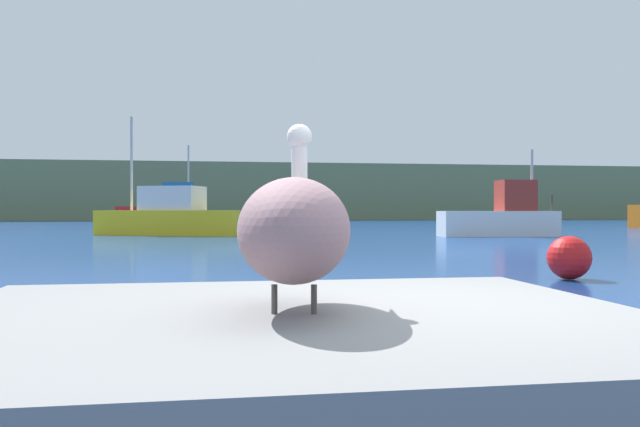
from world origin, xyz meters
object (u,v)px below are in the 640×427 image
Objects in this scene: fishing_boat_yellow at (172,217)px; fishing_boat_red at (166,212)px; pelican at (295,229)px; mooring_buoy at (569,258)px; fishing_boat_white at (502,217)px.

fishing_boat_red is at bearing -62.10° from fishing_boat_yellow.
mooring_buoy is (5.52, 7.04, -0.71)m from pelican.
fishing_boat_red is (-3.21, 40.55, -0.05)m from pelican.
fishing_boat_white is (15.49, -16.23, -0.17)m from fishing_boat_red.
pelican is at bearing -84.13° from fishing_boat_red.
fishing_boat_red reaches higher than mooring_buoy.
mooring_buoy is at bearing -109.32° from fishing_boat_white.
mooring_buoy is at bearing 133.01° from fishing_boat_yellow.
mooring_buoy is (7.68, -21.13, -0.48)m from fishing_boat_yellow.
fishing_boat_white is (14.43, -3.86, 0.01)m from fishing_boat_yellow.
fishing_boat_red is at bearing 15.22° from pelican.
fishing_boat_yellow reaches higher than pelican.
fishing_boat_yellow is 9.76× the size of mooring_buoy.
pelican is 8.98m from mooring_buoy.
fishing_boat_yellow is at bearing -83.79° from fishing_boat_red.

